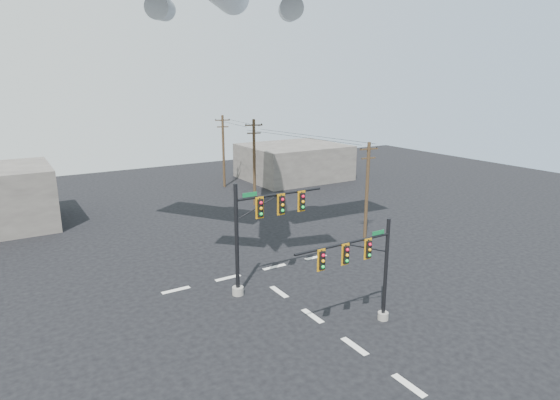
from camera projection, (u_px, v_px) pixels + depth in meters
ground at (355, 346)px, 25.73m from camera, size 120.00×120.00×0.00m
lane_markings at (301, 307)px, 30.13m from camera, size 14.00×21.20×0.01m
signal_mast_near at (366, 270)px, 26.84m from camera, size 6.85×0.71×6.44m
signal_mast_far at (259, 230)px, 31.65m from camera, size 7.12×0.85×7.76m
utility_pole_a at (367, 190)px, 41.47m from camera, size 1.80×0.35×9.02m
utility_pole_b at (254, 161)px, 53.58m from camera, size 1.98×0.65×9.98m
utility_pole_c at (223, 150)px, 63.01m from camera, size 1.93×0.74×9.73m
power_lines at (274, 130)px, 50.80m from camera, size 4.25×27.07×0.35m
building_right at (293, 162)px, 69.28m from camera, size 14.00×12.00×5.00m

